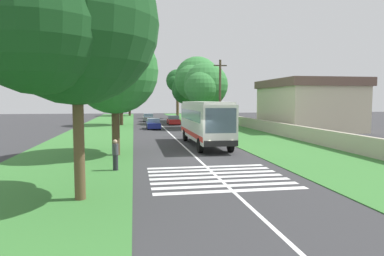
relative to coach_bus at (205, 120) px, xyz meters
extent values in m
plane|color=#333335|center=(-5.92, 1.80, -2.15)|extent=(160.00, 160.00, 0.00)
cube|color=#387533|center=(9.08, 10.00, -2.13)|extent=(120.00, 8.00, 0.04)
cube|color=#387533|center=(9.08, -6.40, -2.13)|extent=(120.00, 8.00, 0.04)
cube|color=silver|center=(9.08, 1.80, -2.14)|extent=(110.00, 0.16, 0.01)
cube|color=silver|center=(-0.03, 0.00, -0.05)|extent=(11.00, 2.50, 2.90)
cube|color=slate|center=(0.27, 0.00, 0.48)|extent=(9.68, 2.54, 0.85)
cube|color=slate|center=(-5.49, 0.00, 0.30)|extent=(0.08, 2.20, 1.74)
cube|color=red|center=(-0.03, 0.00, -1.05)|extent=(10.78, 2.53, 0.36)
cube|color=silver|center=(-0.03, 0.00, 1.49)|extent=(10.56, 2.30, 0.18)
cube|color=black|center=(-5.61, 0.00, -1.28)|extent=(0.16, 2.40, 0.40)
sphere|color=#F2EDCC|center=(-5.55, 0.80, -1.15)|extent=(0.24, 0.24, 0.24)
sphere|color=#F2EDCC|center=(-5.55, -0.81, -1.15)|extent=(0.24, 0.24, 0.24)
cylinder|color=black|center=(-3.93, 1.15, -1.60)|extent=(1.10, 0.32, 1.10)
cylinder|color=black|center=(3.47, 1.15, -1.60)|extent=(1.10, 0.32, 1.10)
cylinder|color=black|center=(-3.93, -1.15, -1.60)|extent=(1.10, 0.32, 1.10)
cylinder|color=black|center=(3.47, -1.15, -1.60)|extent=(1.10, 0.32, 1.10)
cube|color=silver|center=(-14.59, 1.80, -2.14)|extent=(0.45, 6.80, 0.01)
cube|color=silver|center=(-13.69, 1.80, -2.14)|extent=(0.45, 6.80, 0.01)
cube|color=silver|center=(-12.79, 1.80, -2.14)|extent=(0.45, 6.80, 0.01)
cube|color=silver|center=(-11.89, 1.80, -2.14)|extent=(0.45, 6.80, 0.01)
cube|color=silver|center=(-10.99, 1.80, -2.14)|extent=(0.45, 6.80, 0.01)
cube|color=silver|center=(-10.09, 1.80, -2.14)|extent=(0.45, 6.80, 0.01)
cube|color=silver|center=(-9.19, 1.80, -2.14)|extent=(0.45, 6.80, 0.01)
cube|color=navy|center=(17.85, 3.33, -1.62)|extent=(4.30, 1.75, 0.70)
cube|color=slate|center=(17.75, 3.33, -0.99)|extent=(2.00, 1.61, 0.55)
cylinder|color=black|center=(16.50, 4.11, -1.83)|extent=(0.64, 0.22, 0.64)
cylinder|color=black|center=(19.20, 4.11, -1.83)|extent=(0.64, 0.22, 0.64)
cylinder|color=black|center=(16.50, 2.55, -1.83)|extent=(0.64, 0.22, 0.64)
cylinder|color=black|center=(19.20, 2.55, -1.83)|extent=(0.64, 0.22, 0.64)
cube|color=#B21E1E|center=(25.67, -0.27, -1.62)|extent=(4.30, 1.75, 0.70)
cube|color=slate|center=(25.57, -0.27, -0.99)|extent=(2.00, 1.61, 0.55)
cylinder|color=black|center=(24.32, 0.51, -1.83)|extent=(0.64, 0.22, 0.64)
cylinder|color=black|center=(27.02, 0.51, -1.83)|extent=(0.64, 0.22, 0.64)
cylinder|color=black|center=(24.32, -1.05, -1.83)|extent=(0.64, 0.22, 0.64)
cylinder|color=black|center=(27.02, -1.05, -1.83)|extent=(0.64, 0.22, 0.64)
cube|color=gray|center=(34.10, 3.34, -1.62)|extent=(4.30, 1.75, 0.70)
cube|color=slate|center=(34.00, 3.34, -0.99)|extent=(2.00, 1.61, 0.55)
cylinder|color=black|center=(32.75, 4.12, -1.83)|extent=(0.64, 0.22, 0.64)
cylinder|color=black|center=(35.45, 4.12, -1.83)|extent=(0.64, 0.22, 0.64)
cylinder|color=black|center=(32.75, 2.56, -1.83)|extent=(0.64, 0.22, 0.64)
cylinder|color=black|center=(35.45, 2.56, -1.83)|extent=(0.64, 0.22, 0.64)
cylinder|color=brown|center=(-14.92, 7.98, 0.40)|extent=(0.41, 0.41, 5.01)
sphere|color=#19471E|center=(-14.92, 7.98, 4.61)|extent=(6.19, 6.19, 6.19)
sphere|color=#19471E|center=(-13.07, 7.98, 4.14)|extent=(3.93, 3.93, 3.93)
sphere|color=#19471E|center=(-16.47, 8.91, 4.14)|extent=(4.56, 4.56, 4.56)
cylinder|color=#3D2D1E|center=(25.33, 7.79, 0.40)|extent=(0.54, 0.54, 5.01)
sphere|color=#337A38|center=(25.33, 7.79, 4.65)|extent=(6.34, 6.34, 6.34)
sphere|color=#337A38|center=(27.23, 7.79, 4.17)|extent=(4.18, 4.18, 4.18)
sphere|color=#337A38|center=(23.74, 8.74, 4.17)|extent=(4.02, 4.02, 4.02)
cylinder|color=#3D2D1E|center=(57.87, 6.90, -0.08)|extent=(0.58, 0.58, 4.05)
sphere|color=#286B2D|center=(57.87, 6.90, 3.79)|extent=(6.73, 6.73, 6.73)
sphere|color=#286B2D|center=(59.89, 6.90, 3.29)|extent=(4.28, 4.28, 4.28)
sphere|color=#286B2D|center=(56.19, 7.91, 3.29)|extent=(5.01, 5.01, 5.01)
cylinder|color=#4C3826|center=(-4.12, 7.16, 0.00)|extent=(0.53, 0.53, 4.21)
sphere|color=#286B2D|center=(-4.12, 7.16, 3.75)|extent=(5.97, 5.97, 5.97)
sphere|color=#286B2D|center=(-2.33, 7.16, 3.30)|extent=(4.46, 4.46, 4.46)
sphere|color=#286B2D|center=(-5.62, 8.05, 3.30)|extent=(3.69, 3.69, 3.69)
cylinder|color=brown|center=(44.22, -3.27, 1.19)|extent=(0.59, 0.59, 6.59)
sphere|color=#1E5623|center=(44.22, -3.27, 5.80)|extent=(4.80, 4.80, 4.80)
sphere|color=#1E5623|center=(45.67, -3.27, 5.44)|extent=(2.93, 2.93, 2.93)
sphere|color=#1E5623|center=(43.02, -2.55, 5.44)|extent=(2.94, 2.94, 2.94)
cylinder|color=brown|center=(27.40, -4.40, 0.49)|extent=(0.44, 0.44, 5.20)
sphere|color=#337A38|center=(27.40, -4.40, 5.12)|extent=(7.39, 7.39, 7.39)
sphere|color=#337A38|center=(29.61, -4.40, 4.57)|extent=(4.37, 4.37, 4.37)
sphere|color=#337A38|center=(25.55, -3.29, 4.57)|extent=(5.52, 5.52, 5.52)
cylinder|color=brown|center=(17.44, -3.74, 0.00)|extent=(0.52, 0.52, 4.21)
sphere|color=#337A38|center=(17.44, -3.74, 3.76)|extent=(6.01, 6.01, 6.01)
sphere|color=#337A38|center=(19.25, -3.74, 3.31)|extent=(3.81, 3.81, 3.81)
sphere|color=#337A38|center=(15.94, -2.84, 3.31)|extent=(4.33, 4.33, 4.33)
cylinder|color=#3D2D1E|center=(34.55, -3.68, 0.03)|extent=(0.38, 0.38, 4.27)
sphere|color=#1E5623|center=(34.55, -3.68, 3.66)|extent=(5.41, 5.41, 5.41)
sphere|color=#1E5623|center=(36.17, -3.68, 3.25)|extent=(3.62, 3.62, 3.62)
sphere|color=#1E5623|center=(33.19, -2.87, 3.25)|extent=(3.33, 3.33, 3.33)
cylinder|color=#473828|center=(7.21, -3.15, 1.92)|extent=(0.24, 0.24, 8.06)
cube|color=#3D3326|center=(7.21, -3.15, 5.35)|extent=(0.12, 1.40, 0.12)
cube|color=#B2A893|center=(14.08, -9.80, -1.43)|extent=(70.00, 0.40, 1.35)
cube|color=beige|center=(13.16, -16.40, 0.59)|extent=(12.00, 9.47, 5.47)
cube|color=brown|center=(13.16, -16.40, 3.84)|extent=(12.60, 10.07, 1.02)
cylinder|color=#26262D|center=(-9.50, 6.92, -1.68)|extent=(0.28, 0.28, 0.85)
cylinder|color=#3F3F47|center=(-9.50, 6.92, -0.96)|extent=(0.34, 0.34, 0.60)
sphere|color=tan|center=(-9.50, 6.92, -0.54)|extent=(0.24, 0.24, 0.24)
camera|label=1|loc=(-28.50, 5.90, 1.71)|focal=32.26mm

